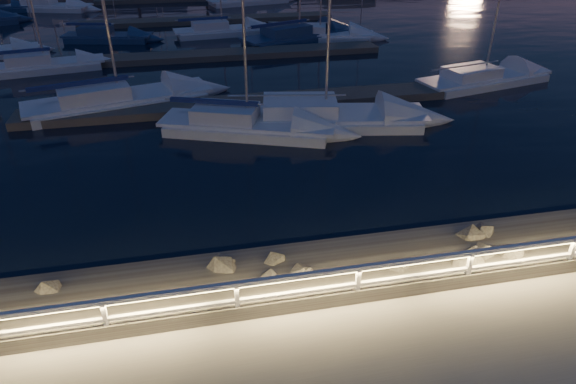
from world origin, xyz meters
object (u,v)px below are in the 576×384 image
guard_rail (316,281)px  sailboat_e (105,36)px  sailboat_j (220,30)px  sailboat_h (482,77)px  sailboat_c (114,99)px  sailboat_a (42,64)px  sailboat_l (317,34)px  sailboat_g (297,35)px  sailboat_d (320,115)px  sailboat_n (48,6)px  sailboat_b (243,123)px

guard_rail → sailboat_e: 33.57m
sailboat_j → sailboat_h: bearing=-54.9°
sailboat_c → sailboat_j: bearing=51.3°
sailboat_e → sailboat_c: bearing=-70.2°
guard_rail → sailboat_a: 27.49m
sailboat_h → sailboat_l: size_ratio=1.01×
sailboat_g → sailboat_l: size_ratio=1.13×
guard_rail → sailboat_c: size_ratio=2.78×
sailboat_d → sailboat_e: bearing=131.6°
sailboat_c → sailboat_l: size_ratio=1.14×
sailboat_g → sailboat_n: 27.34m
guard_rail → sailboat_e: size_ratio=3.90×
sailboat_d → sailboat_h: sailboat_d is taller
sailboat_d → sailboat_e: (-11.72, 19.58, -0.04)m
sailboat_a → sailboat_h: bearing=-27.2°
guard_rail → sailboat_n: bearing=107.6°
sailboat_a → sailboat_g: bearing=4.7°
sailboat_a → sailboat_j: size_ratio=0.93×
sailboat_b → sailboat_c: bearing=163.9°
guard_rail → sailboat_g: sailboat_g is taller
guard_rail → sailboat_d: sailboat_d is taller
sailboat_a → sailboat_j: (11.84, 7.73, -0.00)m
guard_rail → sailboat_c: bearing=109.8°
sailboat_l → sailboat_g: bearing=-154.8°
sailboat_h → sailboat_g: bearing=110.6°
guard_rail → sailboat_a: sailboat_a is taller
sailboat_d → sailboat_j: 20.05m
sailboat_l → sailboat_n: (-22.75, 17.13, 0.03)m
sailboat_d → sailboat_b: bearing=-165.3°
sailboat_h → guard_rail: bearing=-143.0°
sailboat_h → sailboat_n: 41.92m
sailboat_d → sailboat_n: 38.69m
guard_rail → sailboat_n: 49.28m
sailboat_l → sailboat_a: bearing=-150.9°
sailboat_b → sailboat_d: (3.73, 0.26, 0.01)m
sailboat_c → sailboat_e: sailboat_c is taller
sailboat_l → sailboat_j: bearing=172.7°
sailboat_g → sailboat_b: bearing=-132.1°
sailboat_j → sailboat_c: bearing=-119.9°
sailboat_a → sailboat_e: bearing=57.9°
sailboat_h → sailboat_n: sailboat_h is taller
sailboat_b → sailboat_c: size_ratio=0.86×
sailboat_j → sailboat_l: size_ratio=0.93×
sailboat_c → sailboat_a: bearing=108.0°
sailboat_n → sailboat_b: bearing=-49.2°
sailboat_e → sailboat_n: size_ratio=0.83×
sailboat_a → sailboat_c: size_ratio=0.76×
sailboat_a → sailboat_e: sailboat_a is taller
sailboat_e → sailboat_l: (15.97, -2.72, -0.01)m
sailboat_a → sailboat_h: sailboat_h is taller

